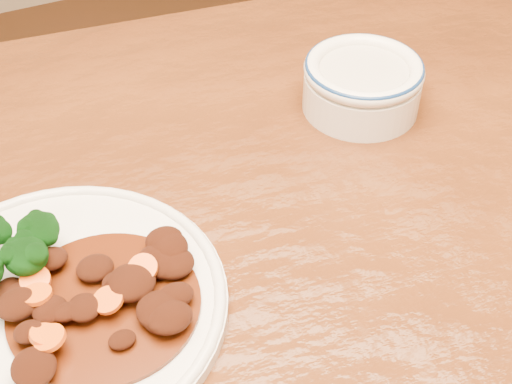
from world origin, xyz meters
name	(u,v)px	position (x,y,z in m)	size (l,w,h in m)	color
dining_table	(258,299)	(0.00, 0.00, 0.67)	(1.59, 1.07, 0.75)	#5A2B0F
dinner_plate	(58,305)	(-0.19, 0.00, 0.76)	(0.29, 0.29, 0.02)	silver
mince_stew	(118,292)	(-0.14, -0.02, 0.77)	(0.17, 0.16, 0.03)	#441607
dip_bowl	(362,83)	(0.20, 0.15, 0.78)	(0.14, 0.14, 0.06)	white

